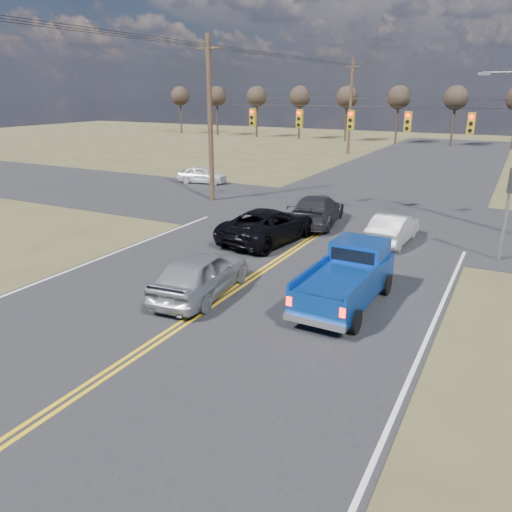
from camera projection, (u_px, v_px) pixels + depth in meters
The scene contains 12 objects.
ground at pixel (132, 358), 13.36m from camera, with size 160.00×160.00×0.00m, color brown.
road_main at pixel (287, 255), 21.74m from camera, with size 14.00×120.00×0.02m, color #28282B.
road_cross at pixel (345, 216), 28.44m from camera, with size 120.00×12.00×0.02m, color #28282B.
signal_gantry at pixel (359, 125), 26.43m from camera, with size 19.60×4.83×10.00m.
utility_poles at pixel (345, 122), 25.94m from camera, with size 19.60×58.32×10.00m.
treeline at pixel (392, 107), 34.14m from camera, with size 87.00×117.80×7.40m.
pickup_truck at pixel (347, 278), 16.42m from camera, with size 2.17×5.21×1.94m.
silver_suv at pixel (201, 273), 17.25m from camera, with size 1.92×4.78×1.63m, color #96979D.
black_suv at pixel (270, 225), 23.49m from camera, with size 2.61×5.66×1.57m, color black.
white_car_queue at pixel (393, 228), 23.32m from camera, with size 1.47×4.21×1.39m, color silver.
dgrey_car_queue at pixel (317, 210), 26.45m from camera, with size 2.18×5.36×1.56m, color #2F2F33.
cross_car_west at pixel (202, 175), 38.23m from camera, with size 3.83×1.54×1.30m, color white.
Camera 1 is at (8.49, -8.86, 6.84)m, focal length 35.00 mm.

